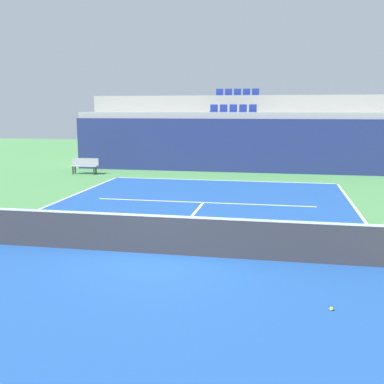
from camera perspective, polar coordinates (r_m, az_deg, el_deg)
name	(u,v)px	position (r m, az deg, el deg)	size (l,w,h in m)	color
ground_plane	(160,254)	(11.41, -3.96, -7.63)	(80.00, 80.00, 0.00)	#4C8C4C
court_surface	(160,254)	(11.40, -3.96, -7.60)	(11.00, 24.00, 0.01)	#1E4C99
baseline_far	(222,180)	(22.88, 3.70, 1.42)	(11.00, 0.10, 0.00)	white
service_line_far	(203,202)	(17.47, 1.41, -1.29)	(8.26, 0.10, 0.00)	white
centre_service_line	(186,223)	(14.40, -0.70, -3.77)	(0.10, 6.40, 0.00)	white
back_wall	(230,146)	(25.94, 4.66, 5.68)	(17.88, 0.30, 2.94)	navy
stands_tier_lower	(232,141)	(27.27, 4.97, 6.26)	(17.88, 2.40, 3.29)	#9E9E99
stands_tier_upper	(237,130)	(29.63, 5.48, 7.51)	(17.88, 2.40, 4.27)	#9E9E99
seating_row_lower	(233,110)	(27.30, 5.05, 9.98)	(2.69, 0.44, 0.44)	navy
seating_row_upper	(237,94)	(29.71, 5.57, 11.88)	(2.69, 0.44, 0.44)	navy
tennis_net	(160,234)	(11.26, -3.99, -5.16)	(11.08, 0.08, 1.07)	black
player_bench	(85,165)	(25.80, -13.00, 3.28)	(1.50, 0.40, 0.85)	#99999E
tennis_ball_0	(331,309)	(8.71, 16.71, -13.53)	(0.07, 0.07, 0.07)	#CCE033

